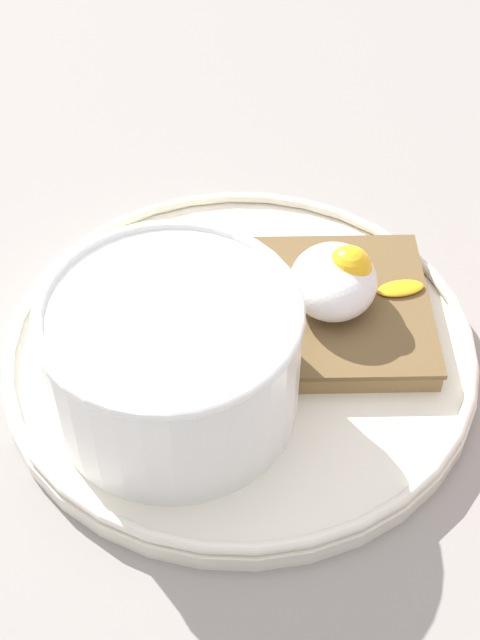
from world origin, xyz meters
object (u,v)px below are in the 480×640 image
(oatmeal_bowl, at_px, (172,356))
(toast_slice, at_px, (330,309))
(poached_egg, at_px, (337,279))
(banana_slice_back, at_px, (161,275))
(banana_slice_right, at_px, (204,269))
(banana_slice_left, at_px, (151,247))
(banana_slice_front, at_px, (219,237))

(oatmeal_bowl, relative_size, toast_slice, 1.02)
(poached_egg, xyz_separation_m, banana_slice_back, (-0.01, -0.10, -0.02))
(poached_egg, distance_m, banana_slice_right, 0.08)
(oatmeal_bowl, relative_size, banana_slice_left, 2.78)
(poached_egg, xyz_separation_m, banana_slice_left, (-0.04, -0.11, -0.02))
(poached_egg, bearing_deg, toast_slice, -69.58)
(banana_slice_left, height_order, banana_slice_right, banana_slice_right)
(toast_slice, relative_size, banana_slice_left, 2.74)
(toast_slice, bearing_deg, poached_egg, 110.42)
(banana_slice_left, bearing_deg, oatmeal_bowl, 18.18)
(poached_egg, relative_size, banana_slice_back, 1.77)
(poached_egg, relative_size, banana_slice_left, 1.66)
(toast_slice, xyz_separation_m, banana_slice_back, (-0.01, -0.10, -0.00))
(oatmeal_bowl, relative_size, banana_slice_right, 2.78)
(oatmeal_bowl, bearing_deg, banana_slice_right, -179.53)
(banana_slice_right, bearing_deg, toast_slice, 72.39)
(banana_slice_front, relative_size, banana_slice_right, 0.86)
(toast_slice, xyz_separation_m, poached_egg, (-0.00, 0.00, 0.02))
(poached_egg, bearing_deg, banana_slice_right, -106.84)
(banana_slice_back, bearing_deg, oatmeal_bowl, 16.35)
(banana_slice_front, height_order, banana_slice_right, same)
(oatmeal_bowl, height_order, banana_slice_front, oatmeal_bowl)
(toast_slice, bearing_deg, banana_slice_back, -98.26)
(banana_slice_back, bearing_deg, banana_slice_front, 144.25)
(banana_slice_front, bearing_deg, toast_slice, 53.08)
(poached_egg, height_order, banana_slice_left, poached_egg)
(oatmeal_bowl, xyz_separation_m, poached_egg, (-0.07, 0.07, -0.01))
(banana_slice_front, height_order, banana_slice_left, banana_slice_front)
(poached_egg, distance_m, banana_slice_left, 0.12)
(oatmeal_bowl, height_order, toast_slice, oatmeal_bowl)
(toast_slice, relative_size, banana_slice_back, 2.92)
(banana_slice_front, bearing_deg, poached_egg, 54.03)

